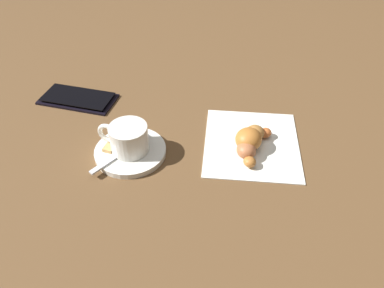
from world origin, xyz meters
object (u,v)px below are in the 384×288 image
Objects in this scene: sugar_packet at (116,140)px; croissant at (250,141)px; espresso_cup at (128,138)px; cell_phone at (78,98)px; saucer at (131,151)px; napkin at (252,143)px; teaspoon at (131,146)px.

sugar_packet is 0.67× the size of croissant.
sugar_packet is at bearing -40.19° from espresso_cup.
saucer is at bearing 125.51° from cell_phone.
napkin is at bearing -176.22° from saucer.
croissant is (-0.21, 0.00, -0.02)m from espresso_cup.
saucer is 1.23× the size of croissant.
croissant is at bearing 65.62° from napkin.
teaspoon is 1.50× the size of sugar_packet.
espresso_cup is at bearing 125.41° from cell_phone.
espresso_cup is (0.00, -0.00, 0.03)m from saucer.
teaspoon is at bearing 126.55° from cell_phone.
croissant reaches higher than teaspoon.
teaspoon is 0.20m from croissant.
napkin is at bearing -176.45° from espresso_cup.
espresso_cup is at bearing -0.21° from croissant.
croissant is at bearing 179.79° from espresso_cup.
sugar_packet is (0.03, -0.02, 0.01)m from saucer.
croissant is at bearing -179.98° from saucer.
espresso_cup is 0.48× the size of napkin.
saucer reaches higher than napkin.
saucer is 1.83× the size of sugar_packet.
sugar_packet is at bearing -40.11° from saucer.
sugar_packet is 0.40× the size of cell_phone.
espresso_cup reaches higher than saucer.
sugar_packet is 0.17m from cell_phone.
teaspoon is 0.55× the size of napkin.
saucer is 1.39× the size of espresso_cup.
sugar_packet is 0.24m from napkin.
espresso_cup reaches higher than croissant.
espresso_cup is at bearing 71.97° from sugar_packet.
teaspoon reaches higher than cell_phone.
croissant reaches higher than saucer.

